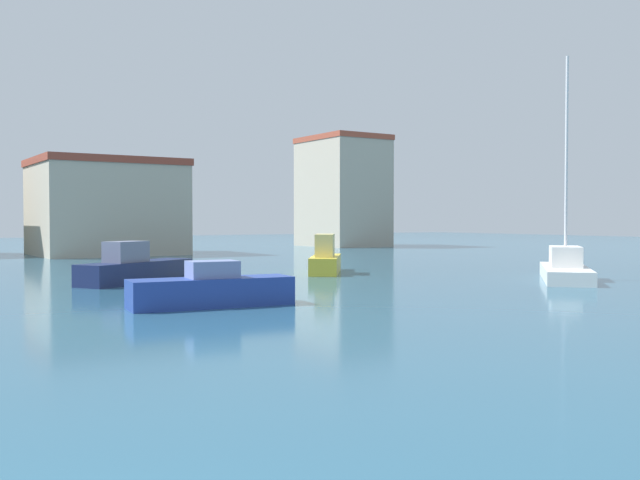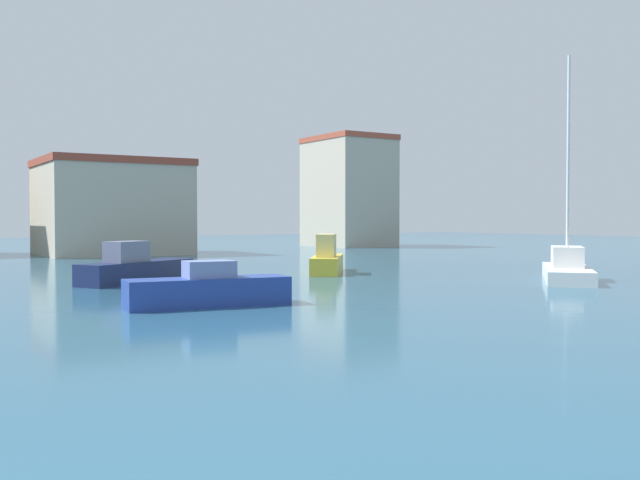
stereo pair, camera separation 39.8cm
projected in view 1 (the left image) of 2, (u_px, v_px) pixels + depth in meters
The scene contains 7 objects.
water at pixel (304, 282), 28.83m from camera, with size 160.00×160.00×0.00m, color #285670.
sailboat_white_behind_lamppost at pixel (565, 268), 29.96m from camera, with size 6.22×5.87×9.39m.
motorboat_navy_mid_harbor at pixel (135, 269), 28.66m from camera, with size 5.50×3.98×1.69m.
motorboat_yellow_distant_east at pixel (325, 260), 33.83m from camera, with size 3.97×4.70×1.87m.
motorboat_blue_inner_mooring at pixel (212, 290), 20.88m from camera, with size 4.92×1.91×1.35m.
warehouse_block at pixel (106, 207), 51.45m from camera, with size 9.93×8.74×6.86m.
yacht_club at pixel (343, 191), 67.32m from camera, with size 6.18×8.04×10.36m.
Camera 1 is at (-0.09, -4.50, 2.58)m, focal length 39.91 mm.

